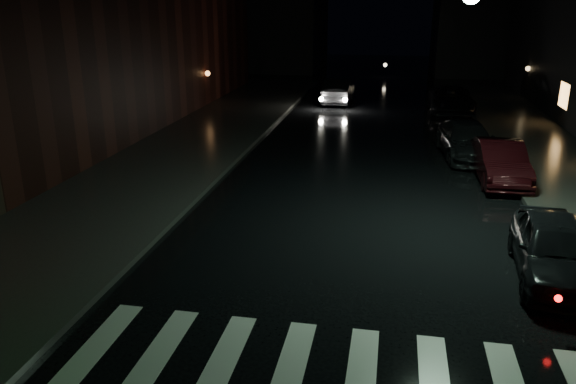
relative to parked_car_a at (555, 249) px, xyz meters
The scene contains 12 objects.
ground 9.11m from the parked_car_a, 146.77° to the right, with size 120.00×120.00×0.00m, color black.
sidewalk_left 15.51m from the parked_car_a, 144.40° to the left, with size 6.00×44.00×0.15m, color #282826.
sidewalk_right 9.36m from the parked_car_a, 75.10° to the left, with size 4.00×44.00×0.15m, color #282826.
building_left 22.66m from the parked_car_a, 150.65° to the left, with size 10.00×36.00×7.00m, color black.
building_far_left 43.84m from the parked_car_a, 113.74° to the left, with size 14.00×10.00×8.00m, color black.
building_far_right 40.63m from the parked_car_a, 80.91° to the left, with size 14.00×10.00×7.00m, color black.
crosswalk 6.46m from the parked_car_a, 135.76° to the right, with size 9.00×3.00×0.01m, color beige.
parked_car_a is the anchor object (origin of this frame).
parked_car_b 7.32m from the parked_car_a, 90.00° to the left, with size 1.47×4.23×1.39m, color black.
parked_car_c 10.49m from the parked_car_a, 94.36° to the left, with size 1.93×4.75×1.38m, color black.
parked_car_d 20.24m from the parked_car_a, 91.66° to the left, with size 2.37×5.14×1.43m, color black.
oncoming_car 23.18m from the parked_car_a, 107.84° to the left, with size 1.58×4.52×1.49m, color black.
Camera 1 is at (3.86, -7.40, 5.96)m, focal length 35.00 mm.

